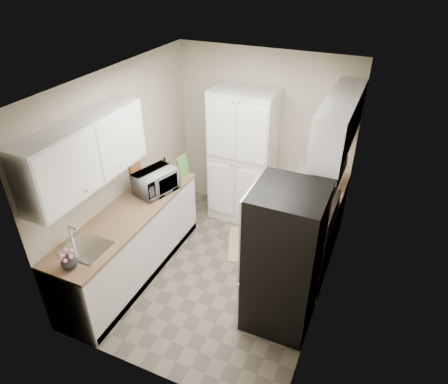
{
  "coord_description": "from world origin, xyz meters",
  "views": [
    {
      "loc": [
        1.64,
        -3.53,
        3.64
      ],
      "look_at": [
        0.02,
        0.15,
        1.13
      ],
      "focal_mm": 32.0,
      "sensor_mm": 36.0,
      "label": 1
    }
  ],
  "objects_px": {
    "electric_range": "(302,244)",
    "refrigerator": "(284,260)",
    "microwave": "(156,182)",
    "wine_bottle": "(165,170)",
    "toaster_oven": "(329,179)",
    "pantry_cabinet": "(243,158)"
  },
  "relations": [
    {
      "from": "pantry_cabinet",
      "to": "electric_range",
      "type": "height_order",
      "value": "pantry_cabinet"
    },
    {
      "from": "wine_bottle",
      "to": "toaster_oven",
      "type": "bearing_deg",
      "value": 20.6
    },
    {
      "from": "microwave",
      "to": "wine_bottle",
      "type": "relative_size",
      "value": 1.68
    },
    {
      "from": "microwave",
      "to": "pantry_cabinet",
      "type": "bearing_deg",
      "value": -14.58
    },
    {
      "from": "wine_bottle",
      "to": "microwave",
      "type": "bearing_deg",
      "value": -83.6
    },
    {
      "from": "refrigerator",
      "to": "wine_bottle",
      "type": "distance_m",
      "value": 2.08
    },
    {
      "from": "pantry_cabinet",
      "to": "microwave",
      "type": "bearing_deg",
      "value": -121.26
    },
    {
      "from": "microwave",
      "to": "toaster_oven",
      "type": "relative_size",
      "value": 1.63
    },
    {
      "from": "microwave",
      "to": "refrigerator",
      "type": "bearing_deg",
      "value": -89.45
    },
    {
      "from": "refrigerator",
      "to": "pantry_cabinet",
      "type": "bearing_deg",
      "value": 123.46
    },
    {
      "from": "microwave",
      "to": "toaster_oven",
      "type": "distance_m",
      "value": 2.25
    },
    {
      "from": "electric_range",
      "to": "refrigerator",
      "type": "bearing_deg",
      "value": -92.48
    },
    {
      "from": "refrigerator",
      "to": "toaster_oven",
      "type": "distance_m",
      "value": 1.6
    },
    {
      "from": "pantry_cabinet",
      "to": "toaster_oven",
      "type": "relative_size",
      "value": 6.19
    },
    {
      "from": "pantry_cabinet",
      "to": "toaster_oven",
      "type": "bearing_deg",
      "value": -6.27
    },
    {
      "from": "wine_bottle",
      "to": "toaster_oven",
      "type": "relative_size",
      "value": 0.97
    },
    {
      "from": "toaster_oven",
      "to": "microwave",
      "type": "bearing_deg",
      "value": -150.76
    },
    {
      "from": "wine_bottle",
      "to": "toaster_oven",
      "type": "height_order",
      "value": "wine_bottle"
    },
    {
      "from": "refrigerator",
      "to": "wine_bottle",
      "type": "height_order",
      "value": "refrigerator"
    },
    {
      "from": "wine_bottle",
      "to": "toaster_oven",
      "type": "distance_m",
      "value": 2.17
    },
    {
      "from": "refrigerator",
      "to": "wine_bottle",
      "type": "relative_size",
      "value": 5.42
    },
    {
      "from": "refrigerator",
      "to": "microwave",
      "type": "relative_size",
      "value": 3.22
    }
  ]
}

